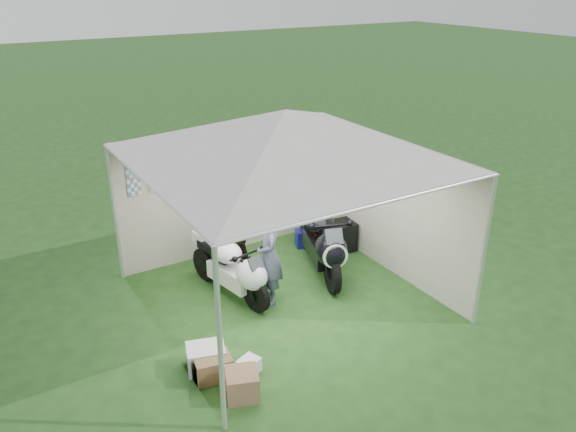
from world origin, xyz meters
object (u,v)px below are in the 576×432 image
at_px(equipment_box, 339,236).
at_px(crate_2, 249,366).
at_px(motorcycle_white, 233,268).
at_px(paddock_stand, 307,238).
at_px(crate_0, 206,357).
at_px(crate_3, 213,367).
at_px(person_dark_jacket, 228,229).
at_px(motorcycle_black, 322,239).
at_px(person_blue_jacket, 270,255).
at_px(crate_1, 242,384).
at_px(canopy_tent, 284,139).

bearing_deg(equipment_box, crate_2, -143.67).
height_order(motorcycle_white, paddock_stand, motorcycle_white).
distance_m(crate_0, crate_3, 0.22).
distance_m(person_dark_jacket, crate_0, 2.46).
xyz_separation_m(motorcycle_black, paddock_stand, (0.34, 0.96, -0.46)).
xyz_separation_m(person_blue_jacket, crate_3, (-1.50, -1.20, -0.65)).
relative_size(crate_1, crate_2, 1.44).
xyz_separation_m(equipment_box, crate_0, (-3.45, -1.86, -0.11)).
bearing_deg(equipment_box, person_dark_jacket, 177.22).
bearing_deg(crate_3, crate_0, 90.00).
relative_size(motorcycle_black, crate_0, 4.44).
height_order(canopy_tent, motorcycle_white, canopy_tent).
bearing_deg(canopy_tent, person_blue_jacket, 172.77).
bearing_deg(crate_1, motorcycle_white, 66.41).
distance_m(motorcycle_black, paddock_stand, 1.12).
relative_size(canopy_tent, person_dark_jacket, 3.11).
height_order(equipment_box, crate_1, equipment_box).
relative_size(crate_0, crate_3, 1.06).
relative_size(paddock_stand, crate_0, 0.88).
distance_m(person_blue_jacket, equipment_box, 2.20).
distance_m(motorcycle_white, crate_2, 1.92).
bearing_deg(crate_1, canopy_tent, 46.28).
bearing_deg(crate_0, crate_1, -77.24).
bearing_deg(crate_1, equipment_box, 37.96).
distance_m(motorcycle_black, crate_0, 3.06).
bearing_deg(motorcycle_black, paddock_stand, 90.00).
relative_size(motorcycle_white, crate_3, 4.04).
distance_m(person_dark_jacket, crate_1, 2.99).
relative_size(canopy_tent, motorcycle_black, 2.62).
bearing_deg(crate_3, equipment_box, 31.06).
distance_m(motorcycle_black, crate_1, 3.30).
height_order(crate_0, crate_2, crate_0).
bearing_deg(paddock_stand, crate_1, -133.74).
distance_m(motorcycle_white, crate_3, 1.98).
bearing_deg(crate_3, motorcycle_white, 56.25).
xyz_separation_m(person_dark_jacket, crate_2, (-0.85, -2.33, -0.81)).
xyz_separation_m(person_dark_jacket, crate_0, (-1.28, -1.96, -0.75)).
height_order(crate_0, crate_3, crate_0).
bearing_deg(crate_2, equipment_box, 36.33).
bearing_deg(motorcycle_black, crate_0, -134.36).
relative_size(person_blue_jacket, crate_1, 4.17).
height_order(crate_1, crate_3, crate_1).
height_order(canopy_tent, crate_1, canopy_tent).
xyz_separation_m(motorcycle_white, crate_1, (-0.92, -2.11, -0.34)).
distance_m(motorcycle_white, crate_0, 1.80).
bearing_deg(equipment_box, motorcycle_white, -168.99).
bearing_deg(crate_3, crate_1, -71.83).
distance_m(paddock_stand, person_dark_jacket, 1.95).
bearing_deg(crate_1, person_dark_jacket, 67.35).
distance_m(motorcycle_black, crate_2, 2.90).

